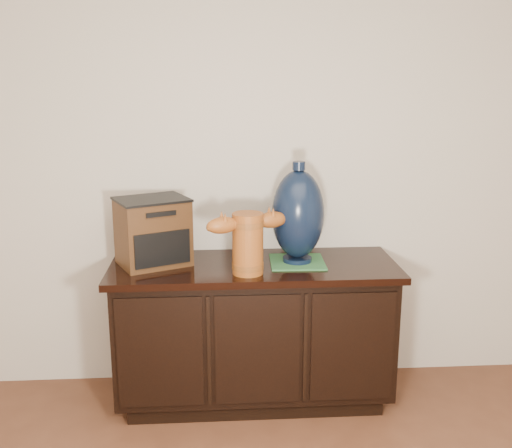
{
  "coord_description": "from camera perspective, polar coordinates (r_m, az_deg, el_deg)",
  "views": [
    {
      "loc": [
        -0.19,
        -0.68,
        1.69
      ],
      "look_at": [
        0.01,
        2.18,
        0.98
      ],
      "focal_mm": 42.0,
      "sensor_mm": 36.0,
      "label": 1
    }
  ],
  "objects": [
    {
      "name": "sideboard",
      "position": [
        3.18,
        -0.2,
        -10.15
      ],
      "size": [
        1.46,
        0.56,
        0.75
      ],
      "color": "black",
      "rests_on": "ground"
    },
    {
      "name": "tv_radio",
      "position": [
        3.05,
        -9.79,
        -0.71
      ],
      "size": [
        0.42,
        0.39,
        0.34
      ],
      "rotation": [
        0.0,
        0.0,
        0.43
      ],
      "color": "#3F240F",
      "rests_on": "sideboard"
    },
    {
      "name": "green_mat",
      "position": [
        3.08,
        3.94,
        -3.62
      ],
      "size": [
        0.28,
        0.28,
        0.01
      ],
      "primitive_type": "cube",
      "rotation": [
        0.0,
        0.0,
        -0.04
      ],
      "color": "#2E6636",
      "rests_on": "sideboard"
    },
    {
      "name": "terracotta_vessel",
      "position": [
        2.86,
        -0.79,
        -1.51
      ],
      "size": [
        0.42,
        0.22,
        0.3
      ],
      "rotation": [
        0.0,
        0.0,
        0.37
      ],
      "color": "#9F531D",
      "rests_on": "sideboard"
    },
    {
      "name": "spray_can",
      "position": [
        3.24,
        3.68,
        -1.2
      ],
      "size": [
        0.06,
        0.06,
        0.18
      ],
      "color": "#5D1A0F",
      "rests_on": "sideboard"
    },
    {
      "name": "lamp_base",
      "position": [
        3.02,
        4.02,
        0.88
      ],
      "size": [
        0.27,
        0.27,
        0.51
      ],
      "rotation": [
        0.0,
        0.0,
        -0.04
      ],
      "color": "black",
      "rests_on": "green_mat"
    },
    {
      "name": "room",
      "position": [
        0.8,
        10.43,
        -15.12
      ],
      "size": [
        5.0,
        5.0,
        5.0
      ],
      "color": "#542F1D",
      "rests_on": "ground"
    }
  ]
}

